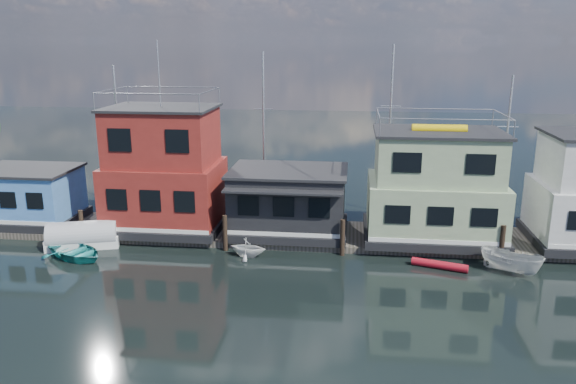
# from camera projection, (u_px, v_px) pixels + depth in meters

# --- Properties ---
(ground) EXTENTS (160.00, 160.00, 0.00)m
(ground) POSITION_uv_depth(u_px,v_px,m) (268.00, 329.00, 24.52)
(ground) COLOR black
(ground) RESTS_ON ground
(dock) EXTENTS (48.00, 5.00, 0.40)m
(dock) POSITION_uv_depth(u_px,v_px,m) (296.00, 234.00, 35.98)
(dock) COLOR #595147
(dock) RESTS_ON ground
(houseboat_blue) EXTENTS (6.40, 4.90, 3.66)m
(houseboat_blue) POSITION_uv_depth(u_px,v_px,m) (29.00, 196.00, 37.47)
(houseboat_blue) COLOR black
(houseboat_blue) RESTS_ON dock
(houseboat_red) EXTENTS (7.40, 5.90, 11.86)m
(houseboat_red) POSITION_uv_depth(u_px,v_px,m) (165.00, 172.00, 35.91)
(houseboat_red) COLOR black
(houseboat_red) RESTS_ON dock
(houseboat_dark) EXTENTS (7.40, 6.10, 4.06)m
(houseboat_dark) POSITION_uv_depth(u_px,v_px,m) (288.00, 201.00, 35.44)
(houseboat_dark) COLOR black
(houseboat_dark) RESTS_ON dock
(houseboat_green) EXTENTS (8.40, 5.90, 7.03)m
(houseboat_green) POSITION_uv_depth(u_px,v_px,m) (435.00, 188.00, 34.16)
(houseboat_green) COLOR black
(houseboat_green) RESTS_ON dock
(pilings) EXTENTS (42.28, 0.28, 2.20)m
(pilings) POSITION_uv_depth(u_px,v_px,m) (286.00, 235.00, 33.10)
(pilings) COLOR #2D2116
(pilings) RESTS_ON ground
(background_masts) EXTENTS (36.40, 0.16, 12.00)m
(background_masts) POSITION_uv_depth(u_px,v_px,m) (372.00, 138.00, 39.81)
(background_masts) COLOR silver
(background_masts) RESTS_ON ground
(tarp_runabout) EXTENTS (4.55, 2.87, 1.72)m
(tarp_runabout) POSITION_uv_depth(u_px,v_px,m) (83.00, 237.00, 34.22)
(tarp_runabout) COLOR silver
(tarp_runabout) RESTS_ON ground
(dinghy_teal) EXTENTS (4.81, 4.34, 0.82)m
(dinghy_teal) POSITION_uv_depth(u_px,v_px,m) (76.00, 252.00, 32.43)
(dinghy_teal) COLOR teal
(dinghy_teal) RESTS_ON ground
(motorboat) EXTENTS (3.56, 3.01, 1.33)m
(motorboat) POSITION_uv_depth(u_px,v_px,m) (511.00, 262.00, 30.32)
(motorboat) COLOR silver
(motorboat) RESTS_ON ground
(dinghy_white) EXTENTS (2.42, 2.17, 1.14)m
(dinghy_white) POSITION_uv_depth(u_px,v_px,m) (248.00, 247.00, 32.66)
(dinghy_white) COLOR white
(dinghy_white) RESTS_ON ground
(red_kayak) EXTENTS (3.04, 1.33, 0.45)m
(red_kayak) POSITION_uv_depth(u_px,v_px,m) (440.00, 265.00, 31.01)
(red_kayak) COLOR #A9121F
(red_kayak) RESTS_ON ground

